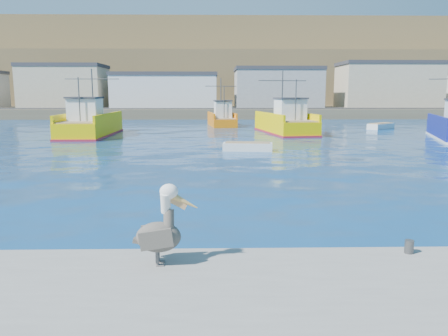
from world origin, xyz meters
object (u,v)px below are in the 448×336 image
at_px(trawler_yellow_a, 90,125).
at_px(skiff_far, 381,127).
at_px(trawler_yellow_b, 286,123).
at_px(skiff_mid, 248,147).
at_px(pelican, 161,230).
at_px(boat_orange, 222,118).

distance_m(trawler_yellow_a, skiff_far, 32.30).
xyz_separation_m(trawler_yellow_a, trawler_yellow_b, (19.49, 2.31, -0.04)).
bearing_deg(skiff_mid, trawler_yellow_b, 70.58).
relative_size(trawler_yellow_b, skiff_mid, 3.15).
bearing_deg(pelican, trawler_yellow_a, 107.85).
distance_m(trawler_yellow_a, skiff_mid, 18.76).
xyz_separation_m(skiff_far, pelican, (-20.43, -41.58, 0.96)).
relative_size(trawler_yellow_a, skiff_mid, 3.22).
bearing_deg(trawler_yellow_a, skiff_far, 13.29).
xyz_separation_m(trawler_yellow_a, boat_orange, (13.07, 12.61, -0.06)).
bearing_deg(pelican, skiff_mid, 81.10).
distance_m(skiff_mid, pelican, 22.55).
distance_m(trawler_yellow_a, pelican, 35.88).
bearing_deg(skiff_far, boat_orange, 164.22).
bearing_deg(boat_orange, skiff_mid, -86.69).
bearing_deg(trawler_yellow_b, trawler_yellow_a, -173.24).
bearing_deg(trawler_yellow_b, pelican, -103.11).
distance_m(trawler_yellow_b, skiff_far, 13.00).
bearing_deg(boat_orange, trawler_yellow_a, -136.02).
bearing_deg(skiff_far, pelican, -116.17).
distance_m(trawler_yellow_b, boat_orange, 12.14).
distance_m(boat_orange, skiff_mid, 24.56).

